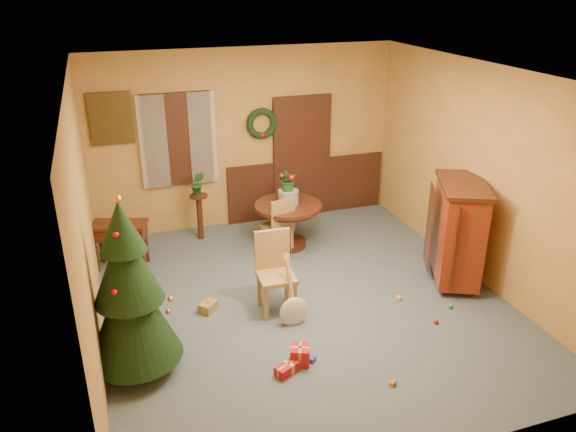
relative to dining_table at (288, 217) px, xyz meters
name	(u,v)px	position (x,y,z in m)	size (l,w,h in m)	color
room_envelope	(259,158)	(-0.13, 1.11, 0.62)	(5.50, 5.50, 5.50)	#3D4E59
dining_table	(288,217)	(0.00, 0.00, 0.00)	(1.02, 1.02, 0.70)	black
urn	(288,197)	(0.00, 0.00, 0.32)	(0.31, 0.31, 0.23)	slate
centerpiece_plant	(288,179)	(0.00, 0.00, 0.62)	(0.33, 0.28, 0.36)	#1E4C23
chair_near	(275,269)	(-0.72, -1.60, 0.06)	(0.47, 0.47, 1.03)	olive
chair_far	(279,224)	(-0.21, -0.20, 0.00)	(0.48, 0.48, 0.92)	olive
guitar	(293,294)	(-0.63, -2.03, -0.08)	(0.35, 0.16, 0.82)	beige
plant_stand	(200,212)	(-1.24, 0.71, -0.03)	(0.29, 0.29, 0.74)	black
stand_plant	(198,183)	(-1.24, 0.71, 0.45)	(0.22, 0.17, 0.39)	#19471E
christmas_tree	(129,292)	(-2.48, -2.29, 0.46)	(0.97, 0.97, 2.01)	#382111
writing_desk	(120,234)	(-2.48, 0.14, 0.02)	(0.85, 0.59, 0.68)	black
sideboard	(458,230)	(1.82, -1.73, 0.27)	(1.00, 1.26, 1.43)	#5C1A0A
gift_b	(300,355)	(-0.80, -2.76, -0.39)	(0.27, 0.27, 0.21)	maroon
gift_c	(208,307)	(-1.55, -1.42, -0.43)	(0.28, 0.28, 0.13)	brown
gift_d	(289,368)	(-0.97, -2.87, -0.44)	(0.35, 0.27, 0.12)	maroon
toy_a	(313,359)	(-0.67, -2.78, -0.47)	(0.08, 0.05, 0.05)	#283FB0
toy_b	(450,306)	(1.38, -2.35, -0.46)	(0.06, 0.06, 0.06)	#25882F
toy_c	(398,298)	(0.85, -1.96, -0.47)	(0.08, 0.05, 0.05)	gold
toy_d	(436,322)	(1.01, -2.59, -0.46)	(0.06, 0.06, 0.06)	red
toy_e	(393,383)	(-0.02, -3.41, -0.47)	(0.08, 0.05, 0.05)	orange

